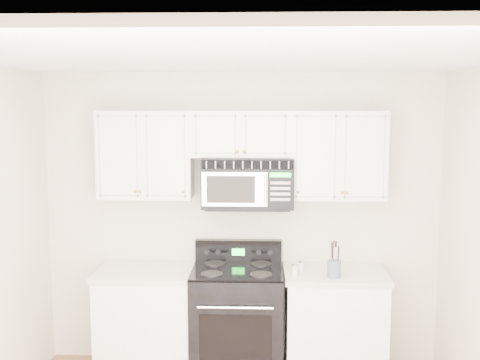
{
  "coord_description": "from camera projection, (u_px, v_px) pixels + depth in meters",
  "views": [
    {
      "loc": [
        0.18,
        -3.53,
        2.34
      ],
      "look_at": [
        0.0,
        1.3,
        1.71
      ],
      "focal_mm": 45.0,
      "sensor_mm": 36.0,
      "label": 1
    }
  ],
  "objects": [
    {
      "name": "room",
      "position": [
        232.0,
        275.0,
        3.64
      ],
      "size": [
        3.51,
        3.51,
        2.61
      ],
      "color": "brown",
      "rests_on": "ground"
    },
    {
      "name": "base_cabinet_left",
      "position": [
        148.0,
        325.0,
        5.21
      ],
      "size": [
        0.86,
        0.65,
        0.92
      ],
      "color": "white",
      "rests_on": "ground"
    },
    {
      "name": "base_cabinet_right",
      "position": [
        334.0,
        327.0,
        5.15
      ],
      "size": [
        0.86,
        0.65,
        0.92
      ],
      "color": "white",
      "rests_on": "ground"
    },
    {
      "name": "range",
      "position": [
        237.0,
        320.0,
        5.16
      ],
      "size": [
        0.77,
        0.7,
        1.12
      ],
      "color": "black",
      "rests_on": "ground"
    },
    {
      "name": "shaker_pepper",
      "position": [
        301.0,
        266.0,
        5.06
      ],
      "size": [
        0.04,
        0.04,
        0.1
      ],
      "color": "silver",
      "rests_on": "base_cabinet_right"
    },
    {
      "name": "microwave",
      "position": [
        248.0,
        182.0,
        5.13
      ],
      "size": [
        0.77,
        0.44,
        0.43
      ],
      "color": "black",
      "rests_on": "ground"
    },
    {
      "name": "shaker_salt",
      "position": [
        295.0,
        270.0,
        4.94
      ],
      "size": [
        0.04,
        0.04,
        0.11
      ],
      "color": "silver",
      "rests_on": "base_cabinet_right"
    },
    {
      "name": "upper_cabinets",
      "position": [
        241.0,
        150.0,
        5.13
      ],
      "size": [
        2.44,
        0.37,
        0.75
      ],
      "color": "white",
      "rests_on": "ground"
    },
    {
      "name": "utensil_crock",
      "position": [
        334.0,
        268.0,
        4.9
      ],
      "size": [
        0.11,
        0.11,
        0.3
      ],
      "color": "slate",
      "rests_on": "base_cabinet_right"
    }
  ]
}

